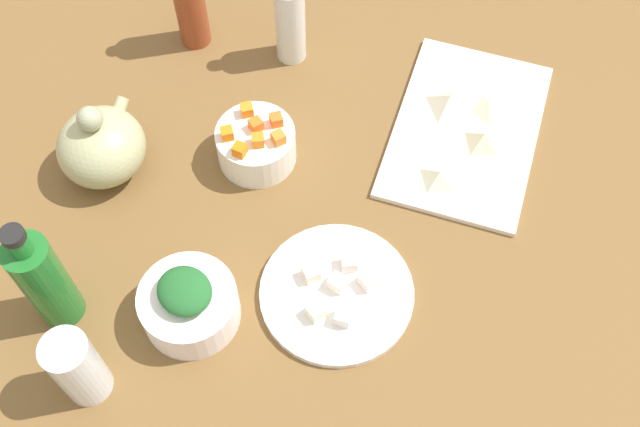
{
  "coord_description": "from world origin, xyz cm",
  "views": [
    {
      "loc": [
        -53.1,
        -19.91,
        103.88
      ],
      "look_at": [
        0.0,
        0.0,
        8.0
      ],
      "focal_mm": 43.42,
      "sensor_mm": 36.0,
      "label": 1
    }
  ],
  "objects_px": {
    "bottle_1": "(44,280)",
    "bottle_0": "(290,20)",
    "cutting_board": "(466,130)",
    "drinking_glass_0": "(77,368)",
    "teapot": "(101,146)",
    "bowl_carrots": "(256,145)",
    "plate_tofu": "(337,293)",
    "bowl_greens": "(190,306)"
  },
  "relations": [
    {
      "from": "bowl_greens",
      "to": "bottle_0",
      "type": "height_order",
      "value": "bottle_0"
    },
    {
      "from": "bowl_carrots",
      "to": "bottle_1",
      "type": "height_order",
      "value": "bottle_1"
    },
    {
      "from": "bowl_carrots",
      "to": "bowl_greens",
      "type": "bearing_deg",
      "value": -175.94
    },
    {
      "from": "teapot",
      "to": "bottle_1",
      "type": "bearing_deg",
      "value": -166.79
    },
    {
      "from": "cutting_board",
      "to": "bowl_greens",
      "type": "xyz_separation_m",
      "value": [
        -0.44,
        0.28,
        0.03
      ]
    },
    {
      "from": "cutting_board",
      "to": "bottle_0",
      "type": "bearing_deg",
      "value": 80.16
    },
    {
      "from": "bowl_greens",
      "to": "bowl_carrots",
      "type": "height_order",
      "value": "same"
    },
    {
      "from": "bottle_1",
      "to": "cutting_board",
      "type": "bearing_deg",
      "value": -42.0
    },
    {
      "from": "drinking_glass_0",
      "to": "bowl_carrots",
      "type": "bearing_deg",
      "value": -8.81
    },
    {
      "from": "bowl_greens",
      "to": "bottle_1",
      "type": "xyz_separation_m",
      "value": [
        -0.06,
        0.17,
        0.06
      ]
    },
    {
      "from": "cutting_board",
      "to": "teapot",
      "type": "relative_size",
      "value": 2.2
    },
    {
      "from": "drinking_glass_0",
      "to": "cutting_board",
      "type": "bearing_deg",
      "value": -31.76
    },
    {
      "from": "cutting_board",
      "to": "teapot",
      "type": "bearing_deg",
      "value": 117.4
    },
    {
      "from": "plate_tofu",
      "to": "teapot",
      "type": "height_order",
      "value": "teapot"
    },
    {
      "from": "bowl_carrots",
      "to": "bottle_0",
      "type": "bearing_deg",
      "value": 7.53
    },
    {
      "from": "teapot",
      "to": "drinking_glass_0",
      "type": "height_order",
      "value": "teapot"
    },
    {
      "from": "bottle_0",
      "to": "drinking_glass_0",
      "type": "xyz_separation_m",
      "value": [
        -0.64,
        0.04,
        -0.01
      ]
    },
    {
      "from": "bowl_carrots",
      "to": "teapot",
      "type": "distance_m",
      "value": 0.23
    },
    {
      "from": "cutting_board",
      "to": "teapot",
      "type": "distance_m",
      "value": 0.57
    },
    {
      "from": "cutting_board",
      "to": "drinking_glass_0",
      "type": "height_order",
      "value": "drinking_glass_0"
    },
    {
      "from": "bowl_greens",
      "to": "bowl_carrots",
      "type": "bearing_deg",
      "value": 4.06
    },
    {
      "from": "cutting_board",
      "to": "bowl_carrots",
      "type": "relative_size",
      "value": 2.75
    },
    {
      "from": "plate_tofu",
      "to": "bowl_greens",
      "type": "height_order",
      "value": "bowl_greens"
    },
    {
      "from": "bowl_greens",
      "to": "bottle_1",
      "type": "relative_size",
      "value": 0.62
    },
    {
      "from": "bowl_greens",
      "to": "teapot",
      "type": "xyz_separation_m",
      "value": [
        0.18,
        0.23,
        0.02
      ]
    },
    {
      "from": "teapot",
      "to": "bottle_1",
      "type": "xyz_separation_m",
      "value": [
        -0.24,
        -0.06,
        0.04
      ]
    },
    {
      "from": "bowl_carrots",
      "to": "bottle_0",
      "type": "height_order",
      "value": "bottle_0"
    },
    {
      "from": "bottle_1",
      "to": "bottle_0",
      "type": "bearing_deg",
      "value": -12.68
    },
    {
      "from": "cutting_board",
      "to": "drinking_glass_0",
      "type": "xyz_separation_m",
      "value": [
        -0.58,
        0.36,
        0.06
      ]
    },
    {
      "from": "bowl_carrots",
      "to": "teapot",
      "type": "bearing_deg",
      "value": 115.34
    },
    {
      "from": "cutting_board",
      "to": "bottle_1",
      "type": "xyz_separation_m",
      "value": [
        -0.5,
        0.45,
        0.09
      ]
    },
    {
      "from": "plate_tofu",
      "to": "bowl_carrots",
      "type": "distance_m",
      "value": 0.27
    },
    {
      "from": "plate_tofu",
      "to": "bottle_1",
      "type": "xyz_separation_m",
      "value": [
        -0.16,
        0.35,
        0.09
      ]
    },
    {
      "from": "cutting_board",
      "to": "bowl_carrots",
      "type": "bearing_deg",
      "value": 118.82
    },
    {
      "from": "cutting_board",
      "to": "bottle_1",
      "type": "relative_size",
      "value": 1.53
    },
    {
      "from": "bottle_0",
      "to": "teapot",
      "type": "bearing_deg",
      "value": 150.41
    },
    {
      "from": "cutting_board",
      "to": "bowl_greens",
      "type": "height_order",
      "value": "bowl_greens"
    },
    {
      "from": "plate_tofu",
      "to": "bottle_1",
      "type": "relative_size",
      "value": 1.0
    },
    {
      "from": "teapot",
      "to": "bottle_0",
      "type": "bearing_deg",
      "value": -29.59
    },
    {
      "from": "bowl_carrots",
      "to": "drinking_glass_0",
      "type": "distance_m",
      "value": 0.43
    },
    {
      "from": "bowl_greens",
      "to": "teapot",
      "type": "height_order",
      "value": "teapot"
    },
    {
      "from": "bowl_greens",
      "to": "bottle_1",
      "type": "distance_m",
      "value": 0.19
    }
  ]
}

